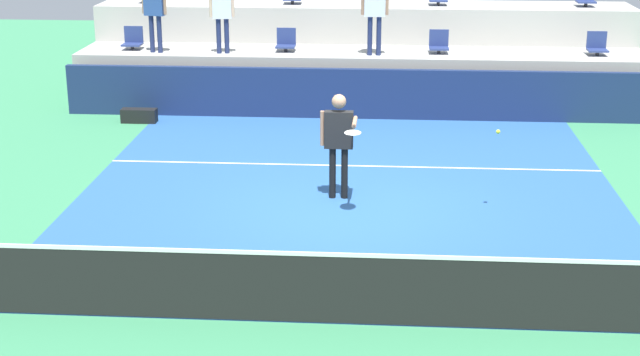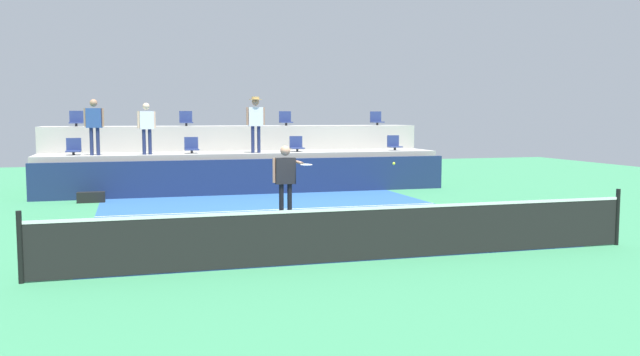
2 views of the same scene
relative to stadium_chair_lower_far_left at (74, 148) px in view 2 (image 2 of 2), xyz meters
name	(u,v)px [view 2 (image 2 of 2)]	position (x,y,z in m)	size (l,w,h in m)	color
ground_plane	(299,224)	(5.30, -7.23, -1.46)	(40.00, 40.00, 0.00)	#388456
court_inner_paint	(289,218)	(5.30, -6.23, -1.46)	(9.00, 10.00, 0.01)	#285693
court_service_line	(276,210)	(5.30, -4.83, -1.46)	(9.00, 0.06, 0.00)	white
tennis_net	(358,232)	(5.30, -11.23, -0.97)	(10.48, 0.08, 1.07)	black
sponsor_backboard	(252,177)	(5.30, -1.23, -0.91)	(13.00, 0.16, 1.10)	navy
seating_tier_lower	(245,171)	(5.30, 0.07, -0.84)	(13.00, 1.80, 1.25)	#ADAAA3
seating_tier_upper	(236,155)	(5.30, 1.87, -0.41)	(13.00, 1.80, 2.10)	#ADAAA3
stadium_chair_lower_far_left	(74,148)	(0.00, 0.00, 0.00)	(0.44, 0.40, 0.52)	#2D2D33
stadium_chair_lower_left	(192,147)	(3.57, 0.00, 0.00)	(0.44, 0.40, 0.52)	#2D2D33
stadium_chair_lower_right	(297,145)	(7.07, 0.00, 0.00)	(0.44, 0.40, 0.52)	#2D2D33
stadium_chair_lower_far_right	(394,144)	(10.60, 0.00, 0.00)	(0.44, 0.40, 0.52)	#2D2D33
stadium_chair_upper_far_left	(76,120)	(-0.03, 1.80, 0.85)	(0.44, 0.40, 0.52)	#2D2D33
stadium_chair_upper_left	(186,120)	(3.56, 1.80, 0.85)	(0.44, 0.40, 0.52)	#2D2D33
stadium_chair_upper_right	(286,120)	(7.11, 1.80, 0.85)	(0.44, 0.40, 0.52)	#2D2D33
stadium_chair_upper_far_right	(377,120)	(10.63, 1.80, 0.85)	(0.44, 0.40, 0.52)	#2D2D33
tennis_player	(286,175)	(5.14, -6.67, -0.38)	(0.70, 1.21, 1.75)	black
spectator_in_white	(94,121)	(0.64, -0.38, 0.81)	(0.59, 0.27, 1.70)	navy
spectator_in_grey	(147,124)	(2.18, -0.38, 0.74)	(0.57, 0.25, 1.60)	navy
spectator_with_hat	(256,118)	(5.60, -0.38, 0.91)	(0.61, 0.43, 1.82)	navy
tennis_ball	(394,164)	(7.63, -7.17, -0.14)	(0.07, 0.07, 0.07)	#CCE033
equipment_bag	(91,197)	(0.57, -1.95, -1.31)	(0.76, 0.28, 0.30)	black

